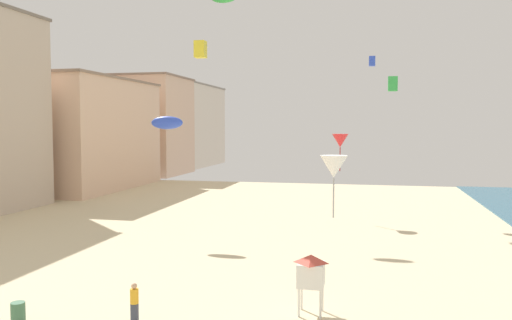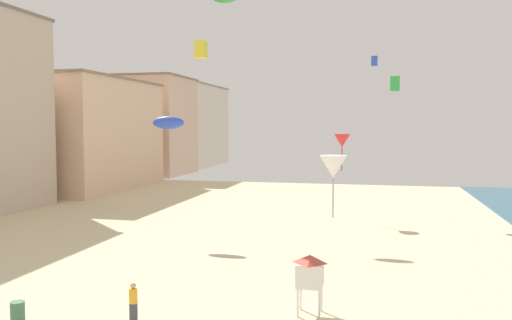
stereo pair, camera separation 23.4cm
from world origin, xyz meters
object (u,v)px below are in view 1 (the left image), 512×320
Objects in this scene: kite_flyer at (134,301)px; kite_blue_box at (372,61)px; beach_trash_bin at (18,313)px; lifeguard_stand at (311,271)px; kite_blue_parafoil at (167,123)px; kite_white_delta at (334,167)px; kite_yellow_box at (200,49)px; kite_green_box at (393,84)px; kite_red_delta at (340,141)px.

kite_flyer is 1.81× the size of kite_blue_box.
kite_flyer reaches higher than beach_trash_bin.
kite_flyer is 0.64× the size of lifeguard_stand.
kite_blue_parafoil is at bearing -135.33° from kite_blue_box.
kite_white_delta is 3.07× the size of kite_yellow_box.
kite_green_box is at bearing 60.32° from beach_trash_bin.
kite_yellow_box reaches higher than kite_blue_parafoil.
kite_blue_box reaches higher than beach_trash_bin.
kite_green_box reaches higher than lifeguard_stand.
kite_yellow_box is 18.83m from kite_red_delta.
kite_blue_box is at bearing 74.56° from lifeguard_stand.
kite_yellow_box is (-7.06, 6.64, 10.44)m from lifeguard_stand.
kite_red_delta is at bearing 67.92° from kite_flyer.
lifeguard_stand reaches higher than beach_trash_bin.
kite_blue_box is 0.28× the size of kite_red_delta.
kite_blue_parafoil is (-12.16, 14.11, 6.37)m from lifeguard_stand.
kite_white_delta is at bearing -27.92° from kite_yellow_box.
lifeguard_stand is 0.88× the size of kite_white_delta.
kite_blue_box is 0.31× the size of kite_white_delta.
beach_trash_bin is 0.28× the size of kite_red_delta.
kite_white_delta is (-1.64, -25.99, -7.92)m from kite_blue_box.
beach_trash_bin is 33.08m from kite_green_box.
kite_white_delta is at bearing -41.97° from kite_blue_parafoil.
kite_yellow_box reaches higher than lifeguard_stand.
beach_trash_bin is at bearing -113.10° from kite_blue_box.
kite_blue_box is 9.33m from kite_red_delta.
kite_blue_box is 5.96m from kite_green_box.
kite_red_delta is (-2.56, -5.23, -7.29)m from kite_blue_box.
lifeguard_stand is 23.77m from kite_red_delta.
kite_green_box is (10.95, 25.93, 10.55)m from kite_flyer.
kite_blue_parafoil is 0.84× the size of kite_white_delta.
kite_flyer is 30.06m from kite_green_box.
kite_yellow_box is at bearing 67.49° from beach_trash_bin.
kite_white_delta is 20.79m from kite_red_delta.
kite_flyer is 0.57× the size of kite_white_delta.
beach_trash_bin is at bearing -112.51° from kite_yellow_box.
kite_yellow_box reaches higher than kite_red_delta.
kite_white_delta reaches higher than beach_trash_bin.
kite_yellow_box is (-11.15, -16.74, 0.81)m from kite_green_box.
kite_blue_box reaches higher than kite_red_delta.
kite_blue_box is at bearing 44.67° from kite_blue_parafoil.
kite_green_box is 20.13m from kite_yellow_box.
kite_yellow_box reaches higher than kite_green_box.
kite_yellow_box reaches higher than kite_white_delta.
beach_trash_bin is 29.87m from kite_red_delta.
lifeguard_stand is 2.83× the size of beach_trash_bin.
kite_yellow_box is at bearing 126.10° from lifeguard_stand.
kite_red_delta is (11.18, 26.98, 6.27)m from beach_trash_bin.
kite_green_box reaches higher than kite_white_delta.
beach_trash_bin is 0.99× the size of kite_blue_box.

